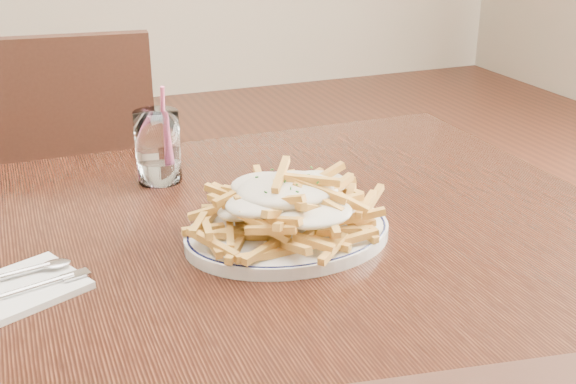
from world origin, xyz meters
name	(u,v)px	position (x,y,z in m)	size (l,w,h in m)	color
table	(207,287)	(0.00, 0.00, 0.67)	(1.20, 0.80, 0.75)	black
chair_far	(66,196)	(-0.13, 0.79, 0.52)	(0.46, 0.46, 0.91)	black
fries_plate	(288,233)	(0.10, -0.05, 0.76)	(0.31, 0.28, 0.02)	white
loaded_fries	(288,199)	(0.10, -0.05, 0.81)	(0.30, 0.27, 0.08)	gold
napkin	(5,294)	(-0.26, -0.07, 0.75)	(0.17, 0.11, 0.01)	white
cutlery	(4,287)	(-0.26, -0.06, 0.76)	(0.18, 0.10, 0.01)	silver
water_glass	(158,151)	(-0.01, 0.23, 0.80)	(0.07, 0.07, 0.16)	white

